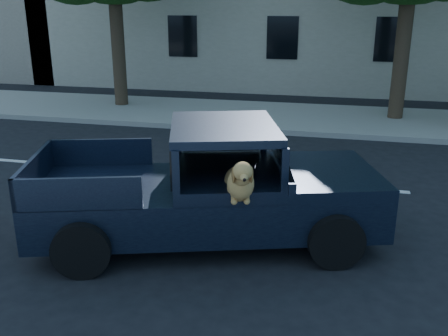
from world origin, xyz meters
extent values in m
plane|color=black|center=(0.00, 0.00, 0.00)|extent=(120.00, 120.00, 0.00)
cube|color=gray|center=(0.00, 9.20, 0.07)|extent=(60.00, 4.00, 0.15)
cylinder|color=#332619|center=(-4.00, 9.60, 2.20)|extent=(0.44, 0.44, 4.40)
cylinder|color=#332619|center=(5.00, 9.60, 2.20)|extent=(0.44, 0.44, 4.40)
cube|color=black|center=(1.53, 0.61, 0.61)|extent=(5.42, 3.38, 0.64)
cube|color=black|center=(3.24, 1.15, 1.01)|extent=(1.98, 2.30, 0.16)
cube|color=black|center=(1.76, 0.68, 1.75)|extent=(2.00, 2.24, 0.12)
cube|color=black|center=(2.51, 0.92, 1.41)|extent=(0.74, 1.67, 0.55)
cube|color=black|center=(2.08, 0.33, 0.80)|extent=(0.67, 0.67, 0.37)
cube|color=black|center=(2.87, -0.24, 1.25)|extent=(0.11, 0.08, 0.16)
camera|label=1|loc=(3.40, -6.14, 3.48)|focal=40.00mm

